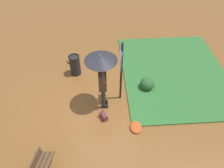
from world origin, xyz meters
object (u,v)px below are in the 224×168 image
person_with_umbrella (102,69)px  info_sign_post (121,66)px  trash_bin (75,65)px  handbag (104,116)px

person_with_umbrella → info_sign_post: bearing=-69.4°
info_sign_post → trash_bin: size_ratio=2.76×
person_with_umbrella → handbag: (-0.62, 0.00, -1.42)m
info_sign_post → handbag: (-0.85, 0.60, -1.32)m
person_with_umbrella → info_sign_post: info_sign_post is taller
person_with_umbrella → handbag: person_with_umbrella is taller
trash_bin → person_with_umbrella: bearing=-147.9°
info_sign_post → trash_bin: (1.38, 1.61, -1.03)m
person_with_umbrella → trash_bin: (1.60, 1.01, -1.13)m
person_with_umbrella → info_sign_post: 0.65m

